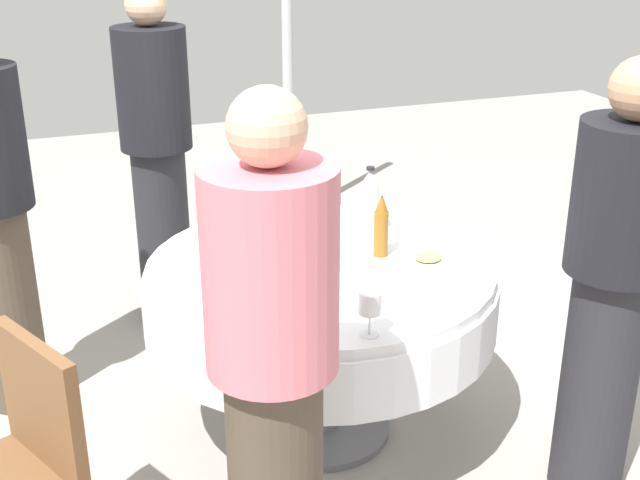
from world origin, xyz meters
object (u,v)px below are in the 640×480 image
object	(u,v)px
bottle_clear_outer	(370,203)
bottle_green_near	(247,208)
plate_mid	(428,261)
chair_inner	(15,462)
person_near	(157,154)
bottle_amber_far	(381,226)
person_front	(273,381)
wine_glass_far	(370,304)
plate_north	(316,262)
bottle_brown_front	(282,248)
wine_glass_east	(229,275)
dining_table	(320,299)
person_outer	(613,283)

from	to	relation	value
bottle_clear_outer	bottle_green_near	bearing A→B (deg)	169.88
plate_mid	chair_inner	xyz separation A→B (m)	(-1.49, -0.39, -0.23)
bottle_green_near	person_near	xyz separation A→B (m)	(-0.19, 0.91, -0.02)
bottle_amber_far	person_front	size ratio (longest dim) A/B	0.16
bottle_amber_far	wine_glass_far	world-z (taller)	bottle_amber_far
plate_north	chair_inner	xyz separation A→B (m)	(-1.10, -0.53, -0.23)
bottle_brown_front	bottle_amber_far	world-z (taller)	bottle_brown_front
bottle_clear_outer	wine_glass_east	xyz separation A→B (m)	(-0.69, -0.43, -0.02)
dining_table	wine_glass_far	xyz separation A→B (m)	(-0.05, -0.57, 0.26)
wine_glass_far	chair_inner	distance (m)	1.12
bottle_amber_far	person_near	bearing A→B (deg)	117.07
person_outer	bottle_green_near	bearing A→B (deg)	-94.45
person_near	plate_north	bearing A→B (deg)	-90.80
wine_glass_far	person_near	bearing A→B (deg)	100.67
dining_table	plate_north	bearing A→B (deg)	-170.09
bottle_amber_far	plate_north	size ratio (longest dim) A/B	1.17
person_outer	person_near	bearing A→B (deg)	-108.44
bottle_brown_front	wine_glass_far	size ratio (longest dim) A/B	2.08
bottle_brown_front	wine_glass_far	xyz separation A→B (m)	(0.14, -0.43, -0.04)
person_front	person_outer	xyz separation A→B (m)	(1.25, 0.22, -0.03)
wine_glass_far	plate_mid	world-z (taller)	wine_glass_far
bottle_green_near	bottle_amber_far	xyz separation A→B (m)	(0.43, -0.30, -0.03)
bottle_green_near	wine_glass_east	bearing A→B (deg)	-112.04
bottle_brown_front	person_outer	world-z (taller)	person_outer
dining_table	chair_inner	xyz separation A→B (m)	(-1.12, -0.53, -0.07)
wine_glass_east	chair_inner	bearing A→B (deg)	-156.90
bottle_brown_front	plate_mid	world-z (taller)	bottle_brown_front
bottle_brown_front	chair_inner	bearing A→B (deg)	-156.79
plate_north	person_near	world-z (taller)	person_near
wine_glass_east	person_front	world-z (taller)	person_front
bottle_clear_outer	plate_mid	distance (m)	0.38
bottle_clear_outer	dining_table	bearing A→B (deg)	-144.26
bottle_amber_far	person_near	distance (m)	1.37
bottle_green_near	person_front	xyz separation A→B (m)	(-0.26, -1.17, -0.04)
dining_table	bottle_clear_outer	xyz separation A→B (m)	(0.29, 0.21, 0.28)
bottle_brown_front	wine_glass_east	bearing A→B (deg)	-156.43
wine_glass_far	person_outer	world-z (taller)	person_outer
bottle_green_near	bottle_amber_far	bearing A→B (deg)	-35.06
bottle_brown_front	bottle_clear_outer	world-z (taller)	bottle_brown_front
bottle_green_near	plate_north	bearing A→B (deg)	-59.41
bottle_clear_outer	person_front	size ratio (longest dim) A/B	0.17
wine_glass_east	person_near	world-z (taller)	person_near
bottle_amber_far	plate_mid	distance (m)	0.22
wine_glass_east	person_near	distance (m)	1.43
wine_glass_far	person_front	xyz separation A→B (m)	(-0.40, -0.30, -0.01)
bottle_brown_front	wine_glass_east	size ratio (longest dim) A/B	2.01
plate_north	wine_glass_east	bearing A→B (deg)	-149.98
bottle_clear_outer	person_front	world-z (taller)	person_front
bottle_brown_front	dining_table	bearing A→B (deg)	34.94
plate_mid	person_outer	size ratio (longest dim) A/B	0.15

